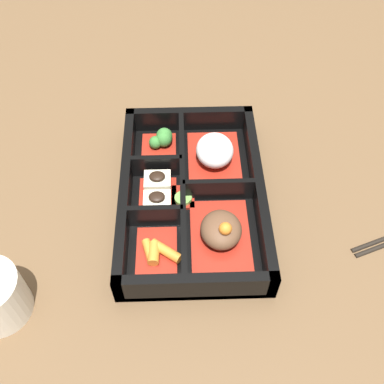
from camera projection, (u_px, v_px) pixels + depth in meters
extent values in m
plane|color=brown|center=(192.00, 202.00, 0.70)|extent=(3.00, 3.00, 0.00)
cube|color=black|center=(192.00, 200.00, 0.69)|extent=(0.33, 0.21, 0.01)
cube|color=black|center=(126.00, 194.00, 0.68)|extent=(0.33, 0.01, 0.05)
cube|color=black|center=(258.00, 190.00, 0.68)|extent=(0.33, 0.01, 0.05)
cube|color=black|center=(189.00, 121.00, 0.77)|extent=(0.01, 0.21, 0.05)
cube|color=black|center=(196.00, 287.00, 0.58)|extent=(0.01, 0.21, 0.05)
cube|color=black|center=(183.00, 192.00, 0.68)|extent=(0.30, 0.01, 0.05)
cube|color=black|center=(157.00, 168.00, 0.71)|extent=(0.01, 0.08, 0.05)
cube|color=black|center=(156.00, 218.00, 0.65)|extent=(0.01, 0.08, 0.05)
cube|color=black|center=(218.00, 191.00, 0.68)|extent=(0.01, 0.11, 0.05)
cube|color=maroon|center=(214.00, 161.00, 0.73)|extent=(0.13, 0.08, 0.01)
ellipsoid|color=silver|center=(215.00, 150.00, 0.71)|extent=(0.07, 0.06, 0.04)
cube|color=maroon|center=(220.00, 237.00, 0.64)|extent=(0.13, 0.08, 0.01)
ellipsoid|color=brown|center=(221.00, 230.00, 0.63)|extent=(0.06, 0.06, 0.03)
sphere|color=orange|center=(225.00, 229.00, 0.60)|extent=(0.02, 0.02, 0.02)
cube|color=maroon|center=(159.00, 151.00, 0.75)|extent=(0.08, 0.06, 0.01)
sphere|color=#387A33|center=(155.00, 142.00, 0.74)|extent=(0.02, 0.02, 0.02)
sphere|color=#387A33|center=(164.00, 139.00, 0.74)|extent=(0.03, 0.03, 0.03)
sphere|color=#387A33|center=(164.00, 136.00, 0.75)|extent=(0.03, 0.03, 0.03)
cube|color=maroon|center=(158.00, 197.00, 0.69)|extent=(0.08, 0.06, 0.01)
cube|color=beige|center=(158.00, 182.00, 0.69)|extent=(0.03, 0.04, 0.02)
ellipsoid|color=black|center=(157.00, 176.00, 0.68)|extent=(0.02, 0.02, 0.01)
cube|color=beige|center=(157.00, 202.00, 0.67)|extent=(0.03, 0.04, 0.02)
ellipsoid|color=black|center=(157.00, 197.00, 0.66)|extent=(0.02, 0.02, 0.01)
cube|color=maroon|center=(157.00, 253.00, 0.63)|extent=(0.08, 0.06, 0.01)
cylinder|color=orange|center=(166.00, 251.00, 0.62)|extent=(0.04, 0.05, 0.01)
cylinder|color=orange|center=(154.00, 253.00, 0.61)|extent=(0.03, 0.02, 0.02)
cylinder|color=orange|center=(149.00, 251.00, 0.62)|extent=(0.04, 0.02, 0.01)
cube|color=maroon|center=(183.00, 198.00, 0.69)|extent=(0.04, 0.03, 0.01)
cylinder|color=#75A84C|center=(183.00, 198.00, 0.68)|extent=(0.03, 0.03, 0.01)
cylinder|color=#75A84C|center=(186.00, 198.00, 0.68)|extent=(0.02, 0.02, 0.01)
cylinder|color=#75A84C|center=(184.00, 199.00, 0.68)|extent=(0.02, 0.02, 0.00)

